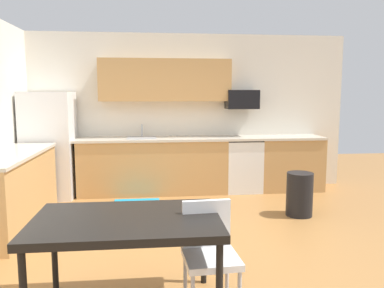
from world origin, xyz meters
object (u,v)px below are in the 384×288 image
dining_table (127,225)px  refrigerator (50,145)px  oven_range (242,165)px  chair_near_table (209,248)px  trash_bin (299,194)px  microwave (242,99)px

dining_table → refrigerator: bearing=112.4°
oven_range → dining_table: size_ratio=0.65×
chair_near_table → trash_bin: (1.59, 2.19, -0.20)m
dining_table → trash_bin: dining_table is taller
refrigerator → chair_near_table: bearing=-59.8°
microwave → trash_bin: (0.46, -1.54, -1.28)m
refrigerator → dining_table: size_ratio=1.22×
trash_bin → microwave: bearing=106.8°
refrigerator → trash_bin: size_ratio=2.84×
dining_table → microwave: bearing=64.6°
dining_table → trash_bin: size_ratio=2.33×
chair_near_table → microwave: bearing=73.2°
chair_near_table → trash_bin: bearing=54.0°
microwave → chair_near_table: size_ratio=0.64×
dining_table → chair_near_table: 0.65m
oven_range → microwave: (-0.00, 0.10, 1.12)m
refrigerator → trash_bin: (3.66, -1.36, -0.55)m
refrigerator → oven_range: (3.19, 0.08, -0.40)m
dining_table → trash_bin: (2.21, 2.13, -0.39)m
refrigerator → chair_near_table: refrigerator is taller
oven_range → chair_near_table: 3.80m
microwave → dining_table: bearing=-115.4°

